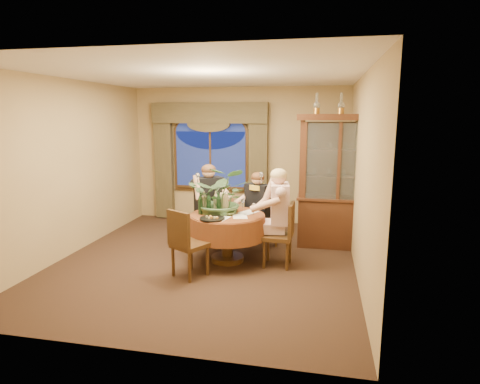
% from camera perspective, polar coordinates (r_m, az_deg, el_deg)
% --- Properties ---
extents(floor, '(5.00, 5.00, 0.00)m').
position_cam_1_polar(floor, '(6.38, -4.79, -9.66)').
color(floor, black).
rests_on(floor, ground).
extents(wall_back, '(4.50, 0.00, 4.50)m').
position_cam_1_polar(wall_back, '(8.44, -0.16, 5.20)').
color(wall_back, '#997F52').
rests_on(wall_back, ground).
extents(wall_right, '(0.00, 5.00, 5.00)m').
position_cam_1_polar(wall_right, '(5.81, 16.81, 2.18)').
color(wall_right, '#997F52').
rests_on(wall_right, ground).
extents(ceiling, '(5.00, 5.00, 0.00)m').
position_cam_1_polar(ceiling, '(6.00, -5.22, 16.25)').
color(ceiling, white).
rests_on(ceiling, wall_back).
extents(window, '(1.62, 0.10, 1.32)m').
position_cam_1_polar(window, '(8.53, -4.22, 4.55)').
color(window, navy).
rests_on(window, wall_back).
extents(arched_transom, '(1.60, 0.06, 0.44)m').
position_cam_1_polar(arched_transom, '(8.48, -4.29, 9.79)').
color(arched_transom, navy).
rests_on(arched_transom, wall_back).
extents(drapery_left, '(0.38, 0.14, 2.32)m').
position_cam_1_polar(drapery_left, '(8.83, -10.76, 3.82)').
color(drapery_left, '#3F3720').
rests_on(drapery_left, floor).
extents(drapery_right, '(0.38, 0.14, 2.32)m').
position_cam_1_polar(drapery_right, '(8.27, 2.59, 3.54)').
color(drapery_right, '#3F3720').
rests_on(drapery_right, floor).
extents(swag_valance, '(2.45, 0.16, 0.42)m').
position_cam_1_polar(swag_valance, '(8.40, -4.46, 11.15)').
color(swag_valance, '#3F3720').
rests_on(swag_valance, wall_back).
extents(dining_table, '(1.50, 1.50, 0.75)m').
position_cam_1_polar(dining_table, '(6.22, -1.82, -6.50)').
color(dining_table, maroon).
rests_on(dining_table, floor).
extents(china_cabinet, '(1.39, 0.55, 2.25)m').
position_cam_1_polar(china_cabinet, '(6.95, 13.71, 1.40)').
color(china_cabinet, '#36190D').
rests_on(china_cabinet, floor).
extents(oil_lamp_left, '(0.11, 0.11, 0.34)m').
position_cam_1_polar(oil_lamp_left, '(6.86, 10.87, 12.26)').
color(oil_lamp_left, '#A5722D').
rests_on(oil_lamp_left, china_cabinet).
extents(oil_lamp_center, '(0.11, 0.11, 0.34)m').
position_cam_1_polar(oil_lamp_center, '(6.87, 14.20, 12.12)').
color(oil_lamp_center, '#A5722D').
rests_on(oil_lamp_center, china_cabinet).
extents(oil_lamp_right, '(0.11, 0.11, 0.34)m').
position_cam_1_polar(oil_lamp_right, '(6.89, 17.52, 11.95)').
color(oil_lamp_right, '#A5722D').
rests_on(oil_lamp_right, china_cabinet).
extents(chair_right, '(0.44, 0.44, 0.96)m').
position_cam_1_polar(chair_right, '(6.03, 5.36, -6.07)').
color(chair_right, black).
rests_on(chair_right, floor).
extents(chair_back_right, '(0.57, 0.57, 0.96)m').
position_cam_1_polar(chair_back_right, '(6.83, 3.19, -4.01)').
color(chair_back_right, black).
rests_on(chair_back_right, floor).
extents(chair_back, '(0.57, 0.57, 0.96)m').
position_cam_1_polar(chair_back, '(6.96, -3.79, -3.74)').
color(chair_back, black).
rests_on(chair_back, floor).
extents(chair_front_left, '(0.57, 0.57, 0.96)m').
position_cam_1_polar(chair_front_left, '(5.67, -7.14, -7.20)').
color(chair_front_left, black).
rests_on(chair_front_left, floor).
extents(person_pink, '(0.55, 0.59, 1.46)m').
position_cam_1_polar(person_pink, '(6.10, 5.64, -3.42)').
color(person_pink, '#CAA6A3').
rests_on(person_pink, floor).
extents(person_back, '(0.69, 0.68, 1.43)m').
position_cam_1_polar(person_back, '(6.89, -4.48, -1.90)').
color(person_back, black).
rests_on(person_back, floor).
extents(person_scarf, '(0.61, 0.59, 1.31)m').
position_cam_1_polar(person_scarf, '(6.80, 2.59, -2.57)').
color(person_scarf, black).
rests_on(person_scarf, floor).
extents(stoneware_vase, '(0.16, 0.16, 0.31)m').
position_cam_1_polar(stoneware_vase, '(6.20, -2.31, -1.52)').
color(stoneware_vase, '#9B8966').
rests_on(stoneware_vase, dining_table).
extents(centerpiece_plant, '(0.95, 1.06, 0.82)m').
position_cam_1_polar(centerpiece_plant, '(6.13, -2.62, 2.70)').
color(centerpiece_plant, '#3A5B36').
rests_on(centerpiece_plant, dining_table).
extents(olive_bowl, '(0.16, 0.16, 0.05)m').
position_cam_1_polar(olive_bowl, '(6.05, -1.55, -3.07)').
color(olive_bowl, '#445628').
rests_on(olive_bowl, dining_table).
extents(cheese_platter, '(0.37, 0.37, 0.02)m').
position_cam_1_polar(cheese_platter, '(5.82, -3.96, -3.80)').
color(cheese_platter, black).
rests_on(cheese_platter, dining_table).
extents(wine_bottle_0, '(0.07, 0.07, 0.33)m').
position_cam_1_polar(wine_bottle_0, '(6.30, -3.42, -1.22)').
color(wine_bottle_0, black).
rests_on(wine_bottle_0, dining_table).
extents(wine_bottle_1, '(0.07, 0.07, 0.33)m').
position_cam_1_polar(wine_bottle_1, '(6.08, -3.06, -1.66)').
color(wine_bottle_1, black).
rests_on(wine_bottle_1, dining_table).
extents(wine_bottle_2, '(0.07, 0.07, 0.33)m').
position_cam_1_polar(wine_bottle_2, '(6.11, -4.47, -1.61)').
color(wine_bottle_2, black).
rests_on(wine_bottle_2, dining_table).
extents(wine_bottle_3, '(0.07, 0.07, 0.33)m').
position_cam_1_polar(wine_bottle_3, '(6.23, -5.12, -1.37)').
color(wine_bottle_3, tan).
rests_on(wine_bottle_3, dining_table).
extents(wine_bottle_4, '(0.07, 0.07, 0.33)m').
position_cam_1_polar(wine_bottle_4, '(6.21, -3.48, -1.40)').
color(wine_bottle_4, tan).
rests_on(wine_bottle_4, dining_table).
extents(wine_bottle_5, '(0.07, 0.07, 0.33)m').
position_cam_1_polar(wine_bottle_5, '(6.10, -5.65, -1.65)').
color(wine_bottle_5, black).
rests_on(wine_bottle_5, dining_table).
extents(tasting_paper_0, '(0.28, 0.34, 0.00)m').
position_cam_1_polar(tasting_paper_0, '(5.96, -0.01, -3.49)').
color(tasting_paper_0, white).
rests_on(tasting_paper_0, dining_table).
extents(tasting_paper_1, '(0.32, 0.36, 0.00)m').
position_cam_1_polar(tasting_paper_1, '(6.21, 1.21, -2.90)').
color(tasting_paper_1, white).
rests_on(tasting_paper_1, dining_table).
extents(tasting_paper_2, '(0.27, 0.34, 0.00)m').
position_cam_1_polar(tasting_paper_2, '(5.87, -2.75, -3.74)').
color(tasting_paper_2, white).
rests_on(tasting_paper_2, dining_table).
extents(wine_glass_person_pink, '(0.07, 0.07, 0.18)m').
position_cam_1_polar(wine_glass_person_pink, '(6.08, 1.95, -2.38)').
color(wine_glass_person_pink, silver).
rests_on(wine_glass_person_pink, dining_table).
extents(wine_glass_person_back, '(0.07, 0.07, 0.18)m').
position_cam_1_polar(wine_glass_person_back, '(6.47, -3.20, -1.59)').
color(wine_glass_person_back, silver).
rests_on(wine_glass_person_back, dining_table).
extents(wine_glass_person_scarf, '(0.07, 0.07, 0.18)m').
position_cam_1_polar(wine_glass_person_scarf, '(6.41, 0.41, -1.67)').
color(wine_glass_person_scarf, silver).
rests_on(wine_glass_person_scarf, dining_table).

